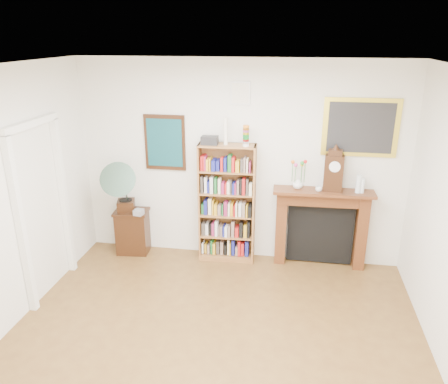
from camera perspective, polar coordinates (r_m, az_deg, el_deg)
name	(u,v)px	position (r m, az deg, el deg)	size (l,w,h in m)	color
room	(200,245)	(3.72, -3.11, -6.92)	(4.51, 5.01, 2.81)	brown
door_casing	(42,196)	(5.63, -22.72, -0.46)	(0.08, 1.02, 2.17)	white
teal_poster	(165,143)	(6.16, -7.73, 6.41)	(0.58, 0.04, 0.78)	black
small_picture	(240,93)	(5.81, 2.15, 12.78)	(0.26, 0.04, 0.30)	white
gilt_painting	(360,128)	(5.88, 17.40, 8.02)	(0.95, 0.04, 0.75)	gold
bookshelf	(227,197)	(6.04, 0.36, -0.70)	(0.79, 0.31, 1.95)	brown
side_cabinet	(133,231)	(6.60, -11.83, -5.06)	(0.49, 0.35, 0.66)	black
fireplace	(321,221)	(6.15, 12.55, -3.69)	(1.34, 0.35, 1.12)	#462310
gramophone	(120,184)	(6.25, -13.38, 1.04)	(0.63, 0.71, 0.79)	black
cd_stack	(139,212)	(6.29, -11.07, -2.61)	(0.12, 0.12, 0.08)	#A0A1AC
mantel_clock	(334,171)	(5.85, 14.16, 2.64)	(0.26, 0.17, 0.56)	black
flower_vase	(298,183)	(5.91, 9.61, 1.13)	(0.14, 0.14, 0.15)	white
teacup	(319,189)	(5.87, 12.26, 0.40)	(0.09, 0.09, 0.07)	silver
bottle_left	(359,184)	(5.93, 17.16, 1.01)	(0.07, 0.07, 0.24)	silver
bottle_right	(362,185)	(5.95, 17.62, 0.83)	(0.06, 0.06, 0.20)	silver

